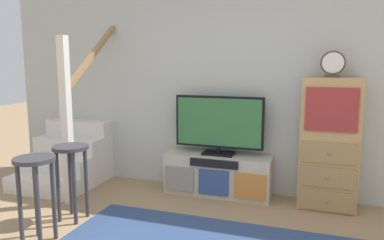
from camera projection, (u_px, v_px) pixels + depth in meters
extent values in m
cube|color=#B2B7B2|center=(250.00, 78.00, 4.25)|extent=(6.40, 0.12, 2.70)
cube|color=#BCB29E|center=(218.00, 175.00, 4.27)|extent=(1.22, 0.36, 0.47)
cube|color=gray|center=(179.00, 179.00, 4.23)|extent=(0.34, 0.02, 0.28)
cube|color=#2D4784|center=(213.00, 183.00, 4.10)|extent=(0.34, 0.02, 0.28)
cube|color=#BC7533|center=(250.00, 187.00, 3.97)|extent=(0.34, 0.02, 0.28)
cube|color=black|center=(214.00, 164.00, 4.07)|extent=(0.55, 0.02, 0.09)
cube|color=black|center=(219.00, 153.00, 4.25)|extent=(0.36, 0.22, 0.02)
cylinder|color=black|center=(219.00, 150.00, 4.25)|extent=(0.05, 0.05, 0.06)
cube|color=black|center=(219.00, 122.00, 4.20)|extent=(1.03, 0.05, 0.59)
cube|color=#2D6B38|center=(218.00, 122.00, 4.17)|extent=(0.98, 0.01, 0.54)
cube|color=tan|center=(329.00, 144.00, 3.83)|extent=(0.58, 0.34, 1.38)
cube|color=#9C7949|center=(326.00, 201.00, 3.75)|extent=(0.53, 0.02, 0.21)
sphere|color=olive|center=(326.00, 202.00, 3.73)|extent=(0.03, 0.03, 0.03)
cube|color=#9C7949|center=(328.00, 177.00, 3.71)|extent=(0.53, 0.02, 0.21)
sphere|color=olive|center=(328.00, 178.00, 3.69)|extent=(0.03, 0.03, 0.03)
cube|color=#9C7949|center=(329.00, 153.00, 3.67)|extent=(0.53, 0.02, 0.21)
sphere|color=olive|center=(329.00, 153.00, 3.65)|extent=(0.03, 0.03, 0.03)
cube|color=maroon|center=(331.00, 110.00, 3.60)|extent=(0.49, 0.02, 0.43)
cube|color=#4C3823|center=(332.00, 76.00, 3.71)|extent=(0.15, 0.08, 0.02)
cylinder|color=brown|center=(333.00, 63.00, 3.69)|extent=(0.24, 0.04, 0.24)
cylinder|color=silver|center=(333.00, 63.00, 3.66)|extent=(0.21, 0.01, 0.21)
cube|color=silver|center=(42.00, 186.00, 4.30)|extent=(0.90, 0.26, 0.19)
cube|color=silver|center=(56.00, 172.00, 4.52)|extent=(0.90, 0.26, 0.38)
cube|color=silver|center=(69.00, 159.00, 4.75)|extent=(0.90, 0.26, 0.57)
cube|color=silver|center=(81.00, 148.00, 4.98)|extent=(0.90, 0.26, 0.76)
cube|color=silver|center=(92.00, 137.00, 5.21)|extent=(0.90, 0.26, 0.95)
cube|color=silver|center=(67.00, 122.00, 3.89)|extent=(0.09, 0.09, 1.80)
cube|color=#9E7547|center=(98.00, 48.00, 4.37)|extent=(0.06, 1.33, 0.99)
cylinder|color=#333338|center=(20.00, 205.00, 3.05)|extent=(0.04, 0.04, 0.71)
cylinder|color=#333338|center=(38.00, 208.00, 2.99)|extent=(0.04, 0.04, 0.71)
cylinder|color=#333338|center=(36.00, 197.00, 3.22)|extent=(0.04, 0.04, 0.71)
cylinder|color=#333338|center=(54.00, 200.00, 3.16)|extent=(0.04, 0.04, 0.71)
cylinder|color=#333338|center=(34.00, 159.00, 3.05)|extent=(0.34, 0.34, 0.03)
cylinder|color=#333338|center=(58.00, 187.00, 3.51)|extent=(0.04, 0.04, 0.70)
cylinder|color=#333338|center=(74.00, 189.00, 3.45)|extent=(0.04, 0.04, 0.70)
cylinder|color=#333338|center=(70.00, 181.00, 3.69)|extent=(0.04, 0.04, 0.70)
cylinder|color=#333338|center=(86.00, 183.00, 3.63)|extent=(0.04, 0.04, 0.70)
cylinder|color=#333338|center=(70.00, 148.00, 3.52)|extent=(0.34, 0.34, 0.03)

